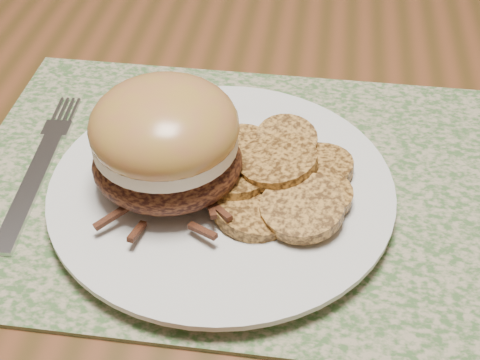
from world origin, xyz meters
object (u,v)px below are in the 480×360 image
dinner_plate (222,191)px  pork_sandwich (166,142)px  dining_table (183,177)px  fork (41,165)px

dinner_plate → pork_sandwich: bearing=-171.7°
pork_sandwich → dining_table: bearing=96.4°
dinner_plate → pork_sandwich: pork_sandwich is taller
dining_table → pork_sandwich: (0.02, -0.12, 0.14)m
dinner_plate → pork_sandwich: size_ratio=2.12×
dinner_plate → fork: bearing=174.1°
pork_sandwich → fork: size_ratio=0.61×
dinner_plate → pork_sandwich: (-0.04, -0.01, 0.05)m
pork_sandwich → fork: bearing=166.4°
dining_table → fork: size_ratio=7.45×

